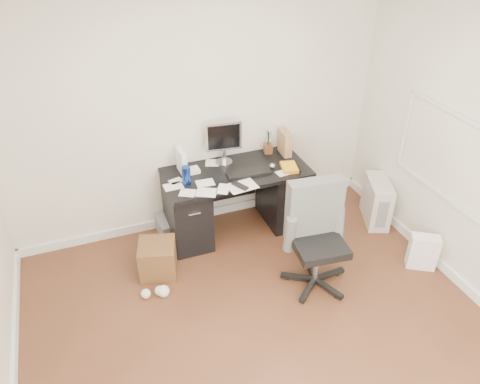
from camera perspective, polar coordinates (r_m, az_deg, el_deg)
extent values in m
plane|color=#4C2A18|center=(4.10, 3.91, -18.62)|extent=(4.00, 4.00, 0.00)
cube|color=beige|center=(4.80, -5.38, 10.12)|extent=(4.00, 0.02, 2.70)
cube|color=white|center=(2.60, 6.30, 21.50)|extent=(4.00, 4.00, 0.02)
cube|color=silver|center=(5.43, -4.63, -2.67)|extent=(4.00, 0.03, 0.10)
cube|color=silver|center=(5.00, 25.55, -10.18)|extent=(0.03, 4.00, 0.10)
cube|color=black|center=(4.86, -0.45, 2.40)|extent=(1.50, 0.70, 0.04)
cube|color=black|center=(4.94, -6.44, -2.52)|extent=(0.40, 0.60, 0.71)
cube|color=black|center=(5.25, 5.20, -0.05)|extent=(0.40, 0.60, 0.71)
cube|color=black|center=(5.27, -1.69, 1.54)|extent=(0.70, 0.03, 0.51)
cube|color=black|center=(4.80, 1.09, 2.39)|extent=(0.47, 0.19, 0.03)
sphere|color=#A9A8AD|center=(4.88, 3.94, 3.16)|extent=(0.08, 0.08, 0.06)
cylinder|color=navy|center=(4.62, -6.56, 2.02)|extent=(0.09, 0.09, 0.19)
cube|color=white|center=(4.79, -7.13, 3.71)|extent=(0.12, 0.23, 0.26)
cube|color=#9F794D|center=(5.14, 5.50, 6.01)|extent=(0.13, 0.24, 0.27)
cube|color=gold|center=(4.91, 6.08, 3.02)|extent=(0.22, 0.25, 0.04)
cube|color=beige|center=(5.48, 16.34, -1.08)|extent=(0.40, 0.56, 0.51)
cube|color=white|center=(5.01, 21.40, -6.80)|extent=(0.34, 0.31, 0.37)
cube|color=#452714|center=(4.68, -9.98, -8.00)|extent=(0.43, 0.43, 0.35)
cube|color=slate|center=(5.18, -7.85, -4.08)|extent=(0.40, 0.34, 0.22)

